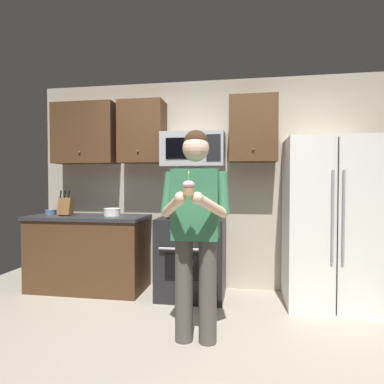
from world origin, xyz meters
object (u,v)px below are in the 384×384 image
Objects in this scene: bowl_large_white at (112,212)px; person at (196,223)px; microwave at (193,150)px; cupcake at (189,188)px; oven_range at (192,257)px; knife_block at (66,206)px; bowl_small_colored at (51,212)px; refrigerator at (328,222)px.

bowl_large_white is 0.11× the size of person.
cupcake is (0.21, -1.54, -0.43)m from microwave.
person reaches higher than oven_range.
oven_range is 2.91× the size of knife_block.
cupcake is (0.21, -1.42, 0.83)m from oven_range.
bowl_small_colored is at bearing 179.12° from oven_range.
cupcake is at bearing -90.00° from person.
person is (0.21, -1.09, 0.53)m from oven_range.
refrigerator is 3.32m from bowl_small_colored.
person is (2.03, -1.12, 0.04)m from bowl_small_colored.
microwave reaches higher than cupcake.
microwave reaches higher than refrigerator.
bowl_large_white is 1.91m from cupcake.
bowl_small_colored is (-1.81, -0.09, -0.77)m from microwave.
oven_range is at bearing -1.26° from bowl_large_white.
microwave is 1.72m from knife_block.
oven_range is 0.52× the size of refrigerator.
knife_block reaches higher than oven_range.
bowl_large_white is 1.64m from person.
knife_block is at bearing -178.93° from oven_range.
person is (-1.29, -1.05, 0.10)m from refrigerator.
microwave is (0.00, 0.12, 1.26)m from oven_range.
cupcake is at bearing -132.92° from refrigerator.
bowl_small_colored is 0.08× the size of person.
refrigerator is 12.87× the size of bowl_small_colored.
refrigerator is (1.50, -0.04, 0.44)m from oven_range.
oven_range is 6.66× the size of bowl_small_colored.
microwave is 1.72m from refrigerator.
person reaches higher than bowl_large_white.
microwave is at bearing 2.89° from bowl_small_colored.
microwave is 0.41× the size of refrigerator.
person is (1.21, -1.12, 0.03)m from bowl_large_white.
microwave is at bearing 5.62° from bowl_large_white.
person is at bearing -80.03° from microwave.
bowl_small_colored is 0.80× the size of cupcake.
oven_range is 4.61× the size of bowl_large_white.
bowl_large_white is at bearing -0.42° from bowl_small_colored.
oven_range is 1.24m from person.
person reaches higher than bowl_small_colored.
refrigerator is at bearing -1.50° from oven_range.
microwave is at bearing 99.97° from person.
person is at bearing -78.97° from oven_range.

